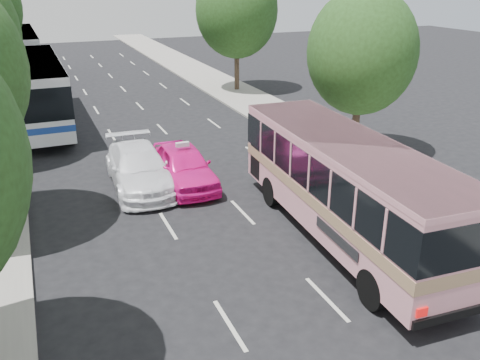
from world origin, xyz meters
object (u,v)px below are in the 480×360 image
pink_bus (346,179)px  pink_taxi (183,166)px  white_pickup (139,168)px  tour_coach_front (37,86)px  tour_coach_rear (18,51)px

pink_bus → pink_taxi: (-3.57, 6.62, -1.31)m
white_pickup → tour_coach_front: (-3.36, 11.62, 1.48)m
white_pickup → tour_coach_rear: bearing=101.2°
pink_taxi → tour_coach_rear: bearing=102.9°
pink_bus → tour_coach_rear: size_ratio=0.82×
pink_taxi → tour_coach_rear: tour_coach_rear is taller
white_pickup → pink_bus: bearing=-50.9°
pink_taxi → tour_coach_rear: size_ratio=0.37×
pink_bus → tour_coach_front: tour_coach_front is taller
pink_taxi → white_pickup: (-1.77, 0.52, -0.01)m
tour_coach_rear → pink_bus: bearing=-75.3°
pink_bus → tour_coach_front: bearing=118.0°
tour_coach_rear → white_pickup: bearing=-82.2°
pink_taxi → pink_bus: bearing=-61.1°
white_pickup → pink_taxi: bearing=-14.1°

